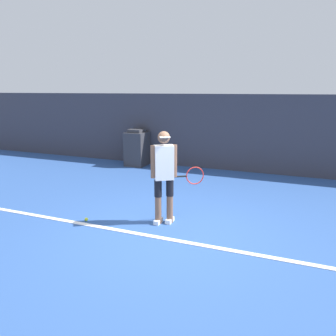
# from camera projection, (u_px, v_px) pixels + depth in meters

# --- Properties ---
(ground_plane) EXTENTS (24.00, 24.00, 0.00)m
(ground_plane) POSITION_uv_depth(u_px,v_px,m) (172.00, 233.00, 5.72)
(ground_plane) COLOR #2D5193
(back_wall) EXTENTS (24.00, 0.10, 2.31)m
(back_wall) POSITION_uv_depth(u_px,v_px,m) (231.00, 133.00, 9.92)
(back_wall) COLOR #383842
(back_wall) RESTS_ON ground_plane
(court_baseline) EXTENTS (21.60, 0.10, 0.01)m
(court_baseline) POSITION_uv_depth(u_px,v_px,m) (166.00, 239.00, 5.48)
(court_baseline) COLOR white
(court_baseline) RESTS_ON ground_plane
(tennis_player) EXTENTS (0.85, 0.61, 1.73)m
(tennis_player) POSITION_uv_depth(u_px,v_px,m) (165.00, 173.00, 5.94)
(tennis_player) COLOR brown
(tennis_player) RESTS_ON ground_plane
(tennis_ball) EXTENTS (0.07, 0.07, 0.07)m
(tennis_ball) POSITION_uv_depth(u_px,v_px,m) (86.00, 219.00, 6.23)
(tennis_ball) COLOR #D1E533
(tennis_ball) RESTS_ON ground_plane
(covered_chair) EXTENTS (0.63, 0.72, 1.19)m
(covered_chair) POSITION_uv_depth(u_px,v_px,m) (137.00, 148.00, 10.72)
(covered_chair) COLOR #333338
(covered_chair) RESTS_ON ground_plane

